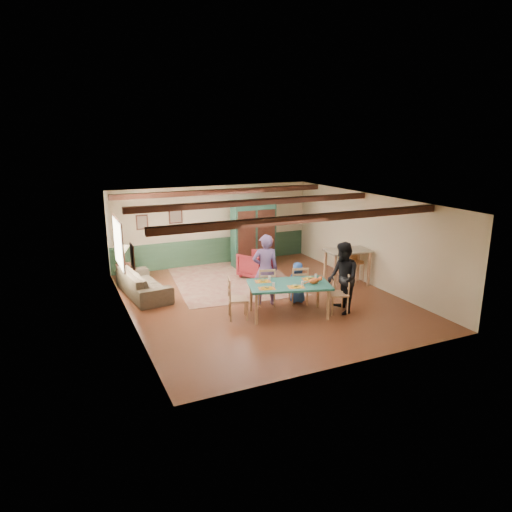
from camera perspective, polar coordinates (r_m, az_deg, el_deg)
name	(u,v)px	position (r m, az deg, el deg)	size (l,w,h in m)	color
floor	(263,299)	(12.48, 0.84, -5.45)	(8.00, 8.00, 0.00)	#532617
wall_back	(213,225)	(15.71, -5.37, 3.83)	(7.00, 0.02, 2.70)	beige
wall_left	(128,267)	(11.10, -15.71, -1.28)	(0.02, 8.00, 2.70)	beige
wall_right	(370,239)	(13.90, 14.04, 2.01)	(0.02, 8.00, 2.70)	beige
ceiling	(263,201)	(11.82, 0.89, 6.93)	(7.00, 8.00, 0.02)	silver
wainscot_back	(214,251)	(15.88, -5.27, 0.63)	(6.95, 0.03, 0.90)	#223E2A
ceiling_beam_front	(309,218)	(9.83, 6.64, 4.70)	(6.95, 0.16, 0.16)	black
ceiling_beam_mid	(257,202)	(12.19, 0.08, 6.74)	(6.95, 0.16, 0.16)	black
ceiling_beam_back	(223,192)	(14.58, -4.19, 8.02)	(6.95, 0.16, 0.16)	black
window_left	(118,243)	(12.69, -16.86, 1.55)	(0.06, 1.60, 1.30)	white
picture_left_wall	(133,256)	(10.43, -15.18, 0.02)	(0.04, 0.42, 0.52)	gray
picture_back_a	(176,215)	(15.23, -10.02, 5.05)	(0.45, 0.04, 0.55)	gray
picture_back_b	(142,222)	(15.03, -14.06, 4.12)	(0.38, 0.04, 0.48)	gray
dining_table	(289,300)	(11.31, 4.11, -5.46)	(1.97, 1.09, 0.82)	#1D5E52
dining_chair_far_left	(266,286)	(11.92, 1.23, -3.80)	(0.46, 0.48, 1.04)	#A57852
dining_chair_far_right	(298,285)	(12.09, 5.31, -3.58)	(0.46, 0.48, 1.04)	#A57852
dining_chair_end_left	(238,298)	(11.07, -2.26, -5.28)	(0.46, 0.48, 1.04)	#A57852
dining_chair_end_right	(338,293)	(11.61, 10.20, -4.55)	(0.46, 0.48, 1.04)	#A57852
person_man	(265,270)	(11.87, 1.16, -1.73)	(0.69, 0.45, 1.88)	#684E86
person_woman	(343,278)	(11.52, 10.80, -2.72)	(0.88, 0.68, 1.80)	black
person_child	(298,283)	(12.16, 5.22, -3.32)	(0.54, 0.35, 1.10)	#2850A2
cat	(314,280)	(11.19, 7.29, -3.02)	(0.39, 0.15, 0.20)	orange
place_setting_near_left	(267,286)	(10.79, 1.36, -3.82)	(0.44, 0.33, 0.11)	orange
place_setting_near_center	(296,285)	(10.93, 5.03, -3.63)	(0.44, 0.33, 0.11)	orange
place_setting_far_left	(263,279)	(11.30, 0.87, -2.95)	(0.44, 0.33, 0.11)	orange
place_setting_far_right	(310,277)	(11.55, 6.76, -2.65)	(0.44, 0.33, 0.11)	orange
area_rug	(233,280)	(14.11, -2.94, -3.02)	(3.45, 4.10, 0.01)	tan
armoire	(253,233)	(15.41, -0.34, 2.84)	(1.60, 0.64, 2.26)	#15362A
armchair	(255,265)	(14.31, -0.13, -1.09)	(0.85, 0.88, 0.80)	#4B0F16
sofa	(143,283)	(13.11, -13.90, -3.30)	(2.37, 0.93, 0.69)	#372E22
end_table	(126,275)	(14.09, -15.95, -2.30)	(0.51, 0.51, 0.63)	black
table_lamp	(124,255)	(13.93, -16.12, 0.06)	(0.32, 0.32, 0.57)	beige
counter_table	(347,268)	(13.74, 11.31, -1.44)	(1.30, 0.76, 1.09)	tan
bar_stool_left	(348,266)	(13.73, 11.38, -1.24)	(0.42, 0.46, 1.19)	tan
bar_stool_right	(358,266)	(14.13, 12.59, -1.23)	(0.36, 0.39, 1.01)	tan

